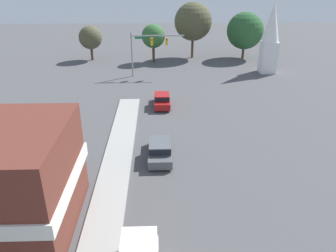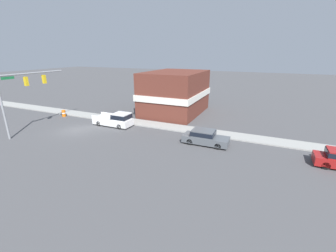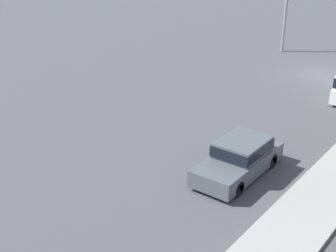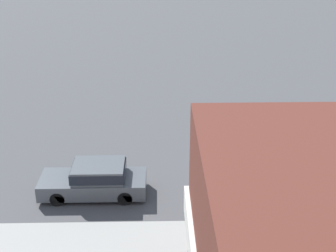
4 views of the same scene
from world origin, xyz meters
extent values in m
cylinder|color=black|center=(-2.99, 17.50, 0.33)|extent=(0.22, 0.66, 0.66)
cylinder|color=black|center=(-1.28, 17.50, 0.33)|extent=(0.22, 0.66, 0.66)
cylinder|color=black|center=(-2.99, 14.53, 0.33)|extent=(0.22, 0.66, 0.66)
cylinder|color=black|center=(-1.28, 14.53, 0.33)|extent=(0.22, 0.66, 0.66)
cube|color=#51565B|center=(-2.13, 16.02, 0.54)|extent=(1.93, 4.79, 0.72)
cube|color=#51565B|center=(-2.13, 15.73, 1.23)|extent=(1.77, 2.30, 0.65)
cube|color=black|center=(-2.13, 15.73, 1.23)|extent=(1.79, 2.39, 0.46)
camera|label=1|loc=(-2.24, -8.14, 14.12)|focal=35.00mm
camera|label=2|loc=(19.69, 21.42, 9.32)|focal=24.00mm
camera|label=3|loc=(-10.56, 31.81, 10.03)|focal=50.00mm
camera|label=4|loc=(-20.59, 13.04, 11.60)|focal=50.00mm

